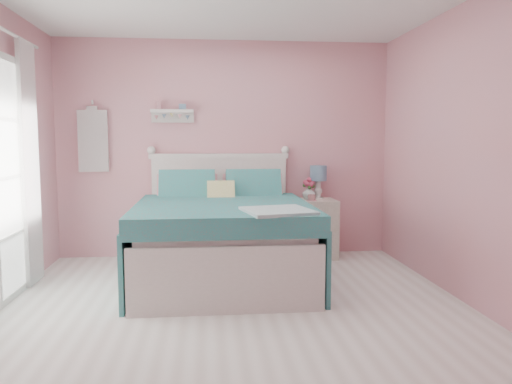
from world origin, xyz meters
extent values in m
plane|color=silver|center=(0.00, 0.00, 0.00)|extent=(4.50, 4.50, 0.00)
plane|color=#D7888D|center=(0.00, 2.25, 1.30)|extent=(4.00, 0.00, 4.00)
plane|color=#D7888D|center=(0.00, -2.25, 1.30)|extent=(4.00, 0.00, 4.00)
plane|color=#D7888D|center=(2.00, 0.00, 1.30)|extent=(0.00, 4.50, 4.50)
cube|color=silver|center=(-0.08, 1.14, 0.23)|extent=(1.58, 2.08, 0.45)
cube|color=silver|center=(-0.08, 1.14, 0.53)|extent=(1.52, 2.02, 0.16)
cube|color=silver|center=(-0.08, 2.19, 0.59)|extent=(1.61, 0.07, 1.19)
cube|color=silver|center=(-0.07, 2.19, 1.22)|extent=(1.67, 0.09, 0.06)
cube|color=silver|center=(-0.08, 0.10, 0.28)|extent=(1.61, 0.06, 0.56)
cube|color=teal|center=(-0.08, 0.99, 0.70)|extent=(1.70, 1.82, 0.18)
cube|color=pink|center=(-0.45, 1.87, 0.81)|extent=(0.68, 0.28, 0.43)
cube|color=pink|center=(0.30, 1.87, 0.81)|extent=(0.68, 0.28, 0.43)
cube|color=#CCBC59|center=(-0.08, 1.59, 0.81)|extent=(0.30, 0.22, 0.31)
cube|color=beige|center=(1.07, 1.99, 0.35)|extent=(0.48, 0.45, 0.70)
cube|color=silver|center=(1.07, 1.78, 0.57)|extent=(0.42, 0.02, 0.16)
sphere|color=white|center=(1.07, 1.76, 0.57)|extent=(0.03, 0.03, 0.03)
cylinder|color=white|center=(1.12, 2.09, 0.71)|extent=(0.13, 0.13, 0.02)
cylinder|color=white|center=(1.12, 2.09, 0.82)|extent=(0.06, 0.06, 0.22)
cylinder|color=#6185A2|center=(1.12, 2.09, 1.01)|extent=(0.20, 0.20, 0.18)
imported|color=white|center=(0.99, 2.03, 0.78)|extent=(0.17, 0.17, 0.16)
imported|color=tan|center=(1.00, 1.88, 0.74)|extent=(0.11, 0.11, 0.07)
sphere|color=#C94466|center=(0.99, 2.03, 0.94)|extent=(0.06, 0.06, 0.06)
sphere|color=#C94466|center=(1.03, 2.05, 0.90)|extent=(0.06, 0.06, 0.06)
sphere|color=#C94466|center=(0.95, 2.04, 0.91)|extent=(0.06, 0.06, 0.06)
sphere|color=#C94466|center=(1.01, 2.00, 0.88)|extent=(0.06, 0.06, 0.06)
sphere|color=#C94466|center=(0.96, 2.01, 0.89)|extent=(0.06, 0.06, 0.06)
cube|color=silver|center=(-0.62, 2.17, 1.75)|extent=(0.50, 0.14, 0.04)
cube|color=silver|center=(-0.62, 2.23, 1.68)|extent=(0.50, 0.03, 0.12)
cylinder|color=#D18C99|center=(-0.78, 2.17, 1.82)|extent=(0.06, 0.06, 0.10)
cube|color=#6185A2|center=(-0.51, 2.17, 1.80)|extent=(0.08, 0.06, 0.07)
cube|color=white|center=(-1.55, 2.18, 1.40)|extent=(0.34, 0.03, 0.72)
cube|color=silver|center=(-1.97, 1.03, 1.05)|extent=(0.04, 0.06, 2.10)
cube|color=white|center=(-1.92, 1.14, 1.18)|extent=(0.04, 0.40, 2.32)
camera|label=1|loc=(-0.23, -3.84, 1.42)|focal=35.00mm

